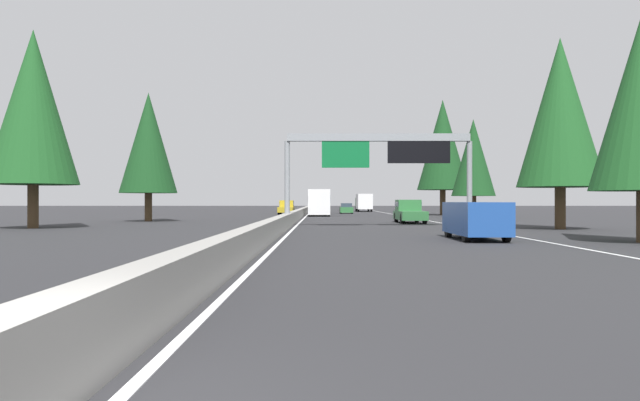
# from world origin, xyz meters

# --- Properties ---
(ground_plane) EXTENTS (320.00, 320.00, 0.00)m
(ground_plane) POSITION_xyz_m (60.00, 0.00, 0.00)
(ground_plane) COLOR #262628
(median_barrier) EXTENTS (180.00, 0.56, 0.90)m
(median_barrier) POSITION_xyz_m (80.00, 0.30, 0.45)
(median_barrier) COLOR gray
(median_barrier) RESTS_ON ground
(shoulder_stripe_right) EXTENTS (160.00, 0.16, 0.01)m
(shoulder_stripe_right) POSITION_xyz_m (70.00, -11.52, 0.01)
(shoulder_stripe_right) COLOR silver
(shoulder_stripe_right) RESTS_ON ground
(shoulder_stripe_median) EXTENTS (160.00, 0.16, 0.01)m
(shoulder_stripe_median) POSITION_xyz_m (70.00, -0.25, 0.01)
(shoulder_stripe_median) COLOR silver
(shoulder_stripe_median) RESTS_ON ground
(sign_gantry_overhead) EXTENTS (0.50, 12.68, 6.29)m
(sign_gantry_overhead) POSITION_xyz_m (34.56, -6.04, 5.01)
(sign_gantry_overhead) COLOR gray
(sign_gantry_overhead) RESTS_ON ground
(minivan_mid_left) EXTENTS (5.00, 1.95, 1.69)m
(minivan_mid_left) POSITION_xyz_m (21.72, -8.98, 0.95)
(minivan_mid_left) COLOR #1E4793
(minivan_mid_left) RESTS_ON ground
(pickup_mid_right) EXTENTS (5.60, 2.00, 1.86)m
(pickup_mid_right) POSITION_xyz_m (42.40, -9.13, 0.91)
(pickup_mid_right) COLOR #2D6B38
(pickup_mid_right) RESTS_ON ground
(sedan_near_right) EXTENTS (4.40, 1.80, 1.47)m
(sedan_near_right) POSITION_xyz_m (77.74, -5.55, 0.68)
(sedan_near_right) COLOR #2D6B38
(sedan_near_right) RESTS_ON ground
(sedan_near_center) EXTENTS (4.40, 1.80, 1.47)m
(sedan_near_center) POSITION_xyz_m (78.80, -1.81, 0.68)
(sedan_near_center) COLOR black
(sedan_near_center) RESTS_ON ground
(bus_mid_center) EXTENTS (11.50, 2.55, 3.10)m
(bus_mid_center) POSITION_xyz_m (66.03, -1.76, 1.72)
(bus_mid_center) COLOR white
(bus_mid_center) RESTS_ON ground
(box_truck_distant_b) EXTENTS (8.50, 2.40, 2.95)m
(box_truck_distant_b) POSITION_xyz_m (92.72, -9.14, 1.61)
(box_truck_distant_b) COLOR white
(box_truck_distant_b) RESTS_ON ground
(oncoming_near) EXTENTS (5.60, 2.00, 1.86)m
(oncoming_near) POSITION_xyz_m (73.82, 2.72, 0.91)
(oncoming_near) COLOR #AD931E
(oncoming_near) RESTS_ON ground
(conifer_right_near) EXTENTS (5.24, 5.24, 11.91)m
(conifer_right_near) POSITION_xyz_m (31.47, -16.85, 7.24)
(conifer_right_near) COLOR #4C3823
(conifer_right_near) RESTS_ON ground
(conifer_right_mid) EXTENTS (4.60, 4.60, 10.46)m
(conifer_right_mid) POSITION_xyz_m (56.87, -18.14, 6.36)
(conifer_right_mid) COLOR #4C3823
(conifer_right_mid) RESTS_ON ground
(conifer_right_far) EXTENTS (6.34, 6.34, 14.40)m
(conifer_right_far) POSITION_xyz_m (67.55, -17.14, 8.76)
(conifer_right_far) COLOR #4C3823
(conifer_right_far) RESTS_ON ground
(conifer_left_foreground) EXTENTS (5.64, 5.64, 12.81)m
(conifer_left_foreground) POSITION_xyz_m (32.68, 16.54, 7.79)
(conifer_left_foreground) COLOR #4C3823
(conifer_left_foreground) RESTS_ON ground
(conifer_left_near) EXTENTS (4.91, 4.91, 11.16)m
(conifer_left_near) POSITION_xyz_m (45.55, 12.98, 6.78)
(conifer_left_near) COLOR #4C3823
(conifer_left_near) RESTS_ON ground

